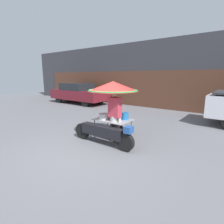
% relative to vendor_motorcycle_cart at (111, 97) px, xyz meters
% --- Properties ---
extents(ground_plane, '(36.00, 36.00, 0.00)m').
position_rel_vendor_motorcycle_cart_xyz_m(ground_plane, '(0.02, -1.04, -1.41)').
color(ground_plane, slate).
extents(shopfront_building, '(28.00, 2.06, 4.30)m').
position_rel_vendor_motorcycle_cart_xyz_m(shopfront_building, '(0.02, 7.35, 0.72)').
color(shopfront_building, '#38383D').
rests_on(shopfront_building, ground).
extents(vendor_motorcycle_cart, '(2.23, 1.60, 1.91)m').
position_rel_vendor_motorcycle_cart_xyz_m(vendor_motorcycle_cart, '(0.00, 0.00, 0.00)').
color(vendor_motorcycle_cart, black).
rests_on(vendor_motorcycle_cart, ground).
extents(vendor_person, '(0.38, 0.22, 1.65)m').
position_rel_vendor_motorcycle_cart_xyz_m(vendor_person, '(0.20, -0.09, -0.48)').
color(vendor_person, '#4C473D').
rests_on(vendor_person, ground).
extents(parked_car, '(4.70, 1.84, 1.53)m').
position_rel_vendor_motorcycle_cart_xyz_m(parked_car, '(-6.80, 4.78, -0.62)').
color(parked_car, black).
rests_on(parked_car, ground).
extents(potted_plant, '(0.78, 0.78, 0.98)m').
position_rel_vendor_motorcycle_cart_xyz_m(potted_plant, '(-9.17, 5.69, -0.84)').
color(potted_plant, '#2D2D33').
rests_on(potted_plant, ground).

